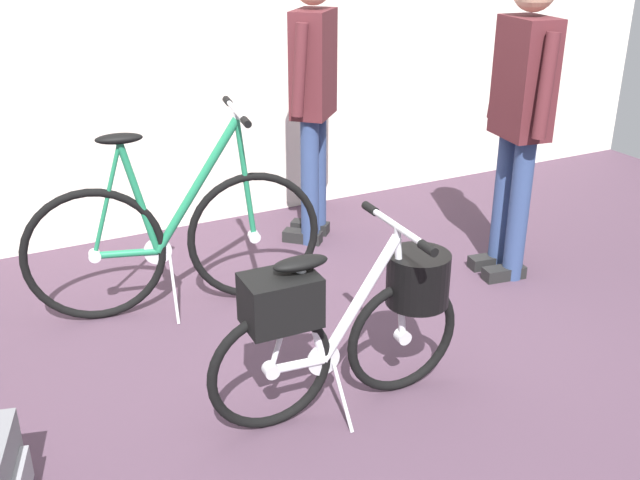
# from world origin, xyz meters

# --- Properties ---
(ground_plane) EXTENTS (7.32, 7.32, 0.00)m
(ground_plane) POSITION_xyz_m (0.00, 0.00, 0.00)
(ground_plane) COLOR #473342
(folding_bike_foreground) EXTENTS (1.11, 0.53, 0.78)m
(folding_bike_foreground) POSITION_xyz_m (-0.19, -0.21, 0.42)
(folding_bike_foreground) COLOR black
(folding_bike_foreground) RESTS_ON ground_plane
(display_bike_left) EXTENTS (1.48, 0.53, 1.03)m
(display_bike_left) POSITION_xyz_m (-0.56, 0.92, 0.39)
(display_bike_left) COLOR black
(display_bike_left) RESTS_ON ground_plane
(visitor_near_wall) EXTENTS (0.40, 0.41, 1.63)m
(visitor_near_wall) POSITION_xyz_m (0.46, 1.41, 0.93)
(visitor_near_wall) COLOR navy
(visitor_near_wall) RESTS_ON ground_plane
(visitor_browsing) EXTENTS (0.31, 0.53, 1.65)m
(visitor_browsing) POSITION_xyz_m (1.21, 0.48, 0.94)
(visitor_browsing) COLOR navy
(visitor_browsing) RESTS_ON ground_plane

